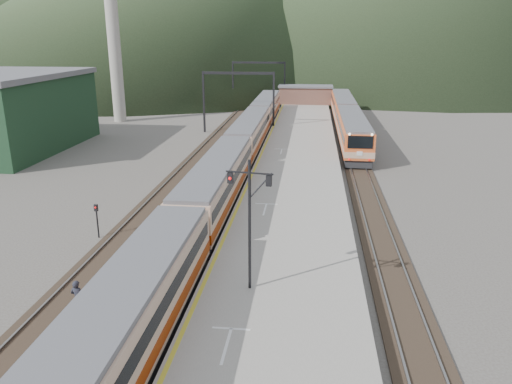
# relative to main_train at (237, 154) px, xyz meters

# --- Properties ---
(track_main) EXTENTS (2.60, 200.00, 0.23)m
(track_main) POSITION_rel_main_train_xyz_m (0.00, 5.73, -1.89)
(track_main) COLOR black
(track_main) RESTS_ON ground
(track_far) EXTENTS (2.60, 200.00, 0.23)m
(track_far) POSITION_rel_main_train_xyz_m (-5.00, 5.73, -1.89)
(track_far) COLOR black
(track_far) RESTS_ON ground
(track_second) EXTENTS (2.60, 200.00, 0.23)m
(track_second) POSITION_rel_main_train_xyz_m (11.50, 5.73, -1.89)
(track_second) COLOR black
(track_second) RESTS_ON ground
(platform) EXTENTS (8.00, 100.00, 1.00)m
(platform) POSITION_rel_main_train_xyz_m (5.60, 3.73, -1.46)
(platform) COLOR gray
(platform) RESTS_ON ground
(gantry_near) EXTENTS (9.55, 0.25, 8.00)m
(gantry_near) POSITION_rel_main_train_xyz_m (-2.85, 20.73, 3.63)
(gantry_near) COLOR black
(gantry_near) RESTS_ON ground
(gantry_far) EXTENTS (9.55, 0.25, 8.00)m
(gantry_far) POSITION_rel_main_train_xyz_m (-2.85, 45.73, 3.63)
(gantry_far) COLOR black
(gantry_far) RESTS_ON ground
(warehouse) EXTENTS (14.50, 20.50, 8.60)m
(warehouse) POSITION_rel_main_train_xyz_m (-28.00, 7.73, 2.36)
(warehouse) COLOR #17331D
(warehouse) RESTS_ON ground
(smokestack) EXTENTS (1.80, 1.80, 30.00)m
(smokestack) POSITION_rel_main_train_xyz_m (-22.00, 27.73, 13.04)
(smokestack) COLOR #9E998E
(smokestack) RESTS_ON ground
(station_shed) EXTENTS (9.40, 4.40, 3.10)m
(station_shed) POSITION_rel_main_train_xyz_m (5.60, 43.73, 0.61)
(station_shed) COLOR brown
(station_shed) RESTS_ON platform
(hill_d) EXTENTS (200.00, 200.00, 55.00)m
(hill_d) POSITION_rel_main_train_xyz_m (-120.00, 205.73, 25.54)
(hill_d) COLOR #2F4124
(hill_d) RESTS_ON ground
(main_train) EXTENTS (2.84, 77.75, 3.46)m
(main_train) POSITION_rel_main_train_xyz_m (0.00, 0.00, 0.00)
(main_train) COLOR tan
(main_train) RESTS_ON track_main
(second_train) EXTENTS (2.90, 39.56, 3.55)m
(second_train) POSITION_rel_main_train_xyz_m (11.50, 22.37, 0.04)
(second_train) COLOR #D95A29
(second_train) RESTS_ON track_second
(signal_mast) EXTENTS (2.19, 0.48, 6.33)m
(signal_mast) POSITION_rel_main_train_xyz_m (4.14, -23.50, 2.93)
(signal_mast) COLOR black
(signal_mast) RESTS_ON platform
(short_signal_b) EXTENTS (0.26, 0.22, 2.27)m
(short_signal_b) POSITION_rel_main_train_xyz_m (-2.60, -0.15, -0.50)
(short_signal_b) COLOR black
(short_signal_b) RESTS_ON ground
(short_signal_c) EXTENTS (0.24, 0.19, 2.27)m
(short_signal_c) POSITION_rel_main_train_xyz_m (-6.69, -16.09, -0.50)
(short_signal_c) COLOR black
(short_signal_c) RESTS_ON ground
(worker) EXTENTS (0.72, 0.52, 1.84)m
(worker) POSITION_rel_main_train_xyz_m (-3.71, -25.27, -1.04)
(worker) COLOR #1F212C
(worker) RESTS_ON ground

